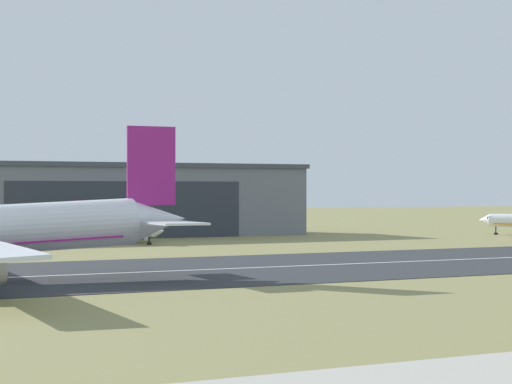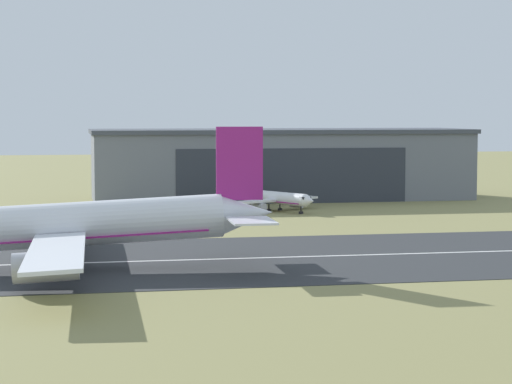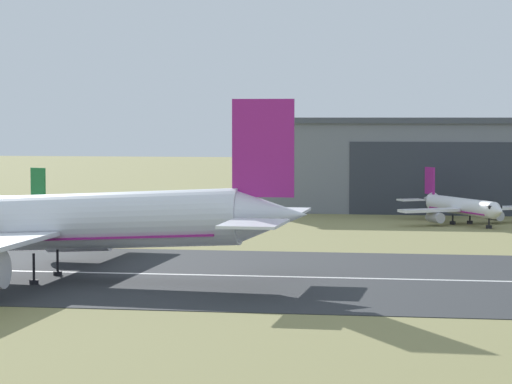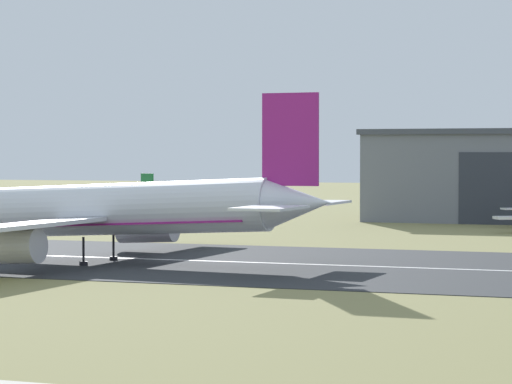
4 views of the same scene
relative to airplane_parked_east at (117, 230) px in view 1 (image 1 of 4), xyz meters
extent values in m
cube|color=#2B2D30|center=(14.34, -59.81, -2.42)|extent=(513.99, 42.12, 0.06)
cube|color=silver|center=(14.34, -59.81, -2.38)|extent=(462.59, 0.70, 0.01)
cube|color=slate|center=(7.00, 26.00, 4.60)|extent=(79.86, 23.16, 14.09)
cube|color=#424751|center=(7.00, 26.00, 12.09)|extent=(80.86, 24.16, 0.90)
cube|color=#2D333D|center=(7.00, 14.37, 3.19)|extent=(47.91, 0.12, 11.27)
cone|color=silver|center=(-17.21, -65.92, 3.92)|extent=(6.53, 4.83, 4.92)
cube|color=#991E7A|center=(-18.14, -65.90, 9.97)|extent=(5.63, 0.44, 8.79)
cube|color=silver|center=(-17.55, -59.37, 3.77)|extent=(5.14, 8.04, 0.24)
cube|color=silver|center=(-17.92, -72.44, 3.77)|extent=(5.14, 8.04, 0.24)
cone|color=white|center=(81.85, -1.23, 0.65)|extent=(3.65, 3.60, 2.72)
cube|color=black|center=(82.68, -2.30, 1.19)|extent=(2.50, 2.28, 0.44)
cylinder|color=black|center=(83.33, -3.15, -1.58)|extent=(0.24, 0.24, 1.74)
cylinder|color=black|center=(83.33, -3.15, -2.23)|extent=(0.84, 0.84, 0.44)
cylinder|color=white|center=(0.15, -0.26, 0.10)|extent=(10.35, 15.40, 2.33)
cone|color=white|center=(4.85, -8.28, 0.10)|extent=(3.08, 2.99, 2.33)
cone|color=white|center=(-4.72, 8.06, 0.52)|extent=(3.23, 3.48, 2.10)
cube|color=black|center=(4.27, -7.28, 0.57)|extent=(2.27, 1.95, 0.44)
cube|color=#991E7A|center=(0.15, -0.26, -0.54)|extent=(9.41, 13.92, 0.20)
cube|color=white|center=(-4.39, -3.31, -0.31)|extent=(8.71, 6.56, 0.40)
cylinder|color=#A8A8B2|center=(-3.54, -3.41, -1.28)|extent=(2.78, 3.35, 1.45)
cube|color=white|center=(5.04, 2.22, -0.31)|extent=(8.71, 6.56, 0.40)
cylinder|color=#A8A8B2|center=(4.70, 1.43, -1.28)|extent=(2.78, 3.35, 1.45)
cube|color=#991E7A|center=(-4.51, 7.69, 3.25)|extent=(1.53, 2.33, 3.97)
cube|color=white|center=(-7.26, 6.55, 0.45)|extent=(4.21, 3.72, 0.24)
cube|color=white|center=(-2.16, 9.53, 0.45)|extent=(4.21, 3.72, 0.24)
cylinder|color=black|center=(3.71, -6.34, -1.76)|extent=(0.24, 0.24, 1.38)
cylinder|color=black|center=(3.71, -6.34, -2.23)|extent=(0.84, 0.84, 0.44)
cylinder|color=black|center=(-1.14, -0.82, -1.76)|extent=(0.24, 0.24, 1.38)
cylinder|color=black|center=(-1.14, -0.82, -2.23)|extent=(0.84, 0.84, 0.44)
cylinder|color=black|center=(1.28, 0.59, -1.76)|extent=(0.24, 0.24, 1.38)
cylinder|color=black|center=(1.28, 0.59, -2.23)|extent=(0.84, 0.84, 0.44)
camera|label=1|loc=(-57.18, -170.39, 7.45)|focal=70.00mm
camera|label=2|loc=(-38.67, -183.02, 15.98)|focal=70.00mm
camera|label=3|loc=(-1.67, -172.78, 12.90)|focal=85.00mm
camera|label=4|loc=(17.84, -174.42, 8.67)|focal=85.00mm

